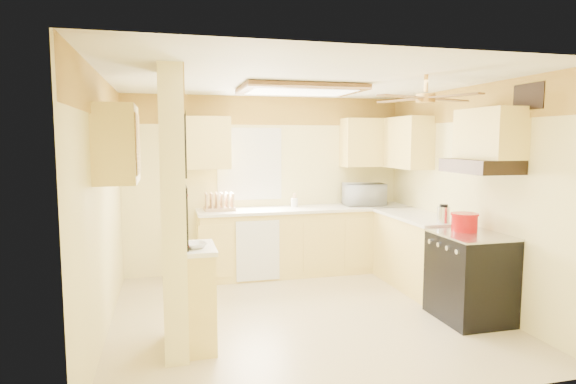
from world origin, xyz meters
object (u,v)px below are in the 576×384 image
object	(u,v)px
stove	(470,276)
microwave	(364,194)
kettle	(443,214)
dutch_oven	(464,222)
bowl	(195,245)

from	to	relation	value
stove	microwave	xyz separation A→B (m)	(-0.28, 2.17, 0.64)
microwave	kettle	world-z (taller)	microwave
microwave	dutch_oven	world-z (taller)	microwave
stove	kettle	size ratio (longest dim) A/B	4.22
microwave	kettle	xyz separation A→B (m)	(0.28, -1.64, -0.06)
stove	microwave	bearing A→B (deg)	97.37
stove	kettle	distance (m)	0.79
microwave	bowl	size ratio (longest dim) A/B	2.87
kettle	bowl	bearing A→B (deg)	-167.86
bowl	dutch_oven	xyz separation A→B (m)	(2.85, 0.24, 0.05)
bowl	dutch_oven	size ratio (longest dim) A/B	0.69
microwave	dutch_oven	size ratio (longest dim) A/B	1.98
bowl	dutch_oven	distance (m)	2.87
stove	bowl	size ratio (longest dim) A/B	4.55
stove	bowl	xyz separation A→B (m)	(-2.84, -0.08, 0.50)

